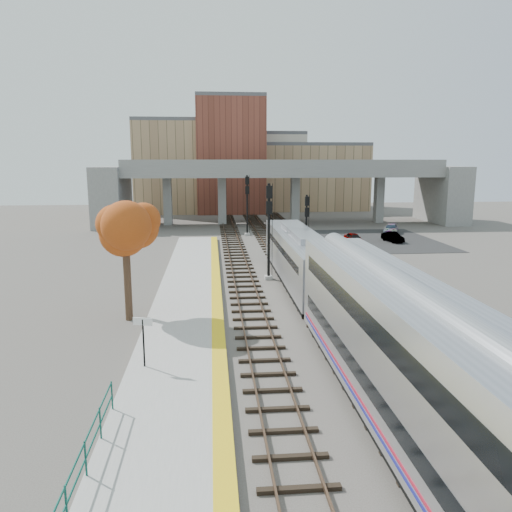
{
  "coord_description": "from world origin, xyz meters",
  "views": [
    {
      "loc": [
        -5.61,
        -29.58,
        9.49
      ],
      "look_at": [
        -2.38,
        6.41,
        2.5
      ],
      "focal_mm": 35.0,
      "sensor_mm": 36.0,
      "label": 1
    }
  ],
  "objects_px": {
    "tree": "(125,233)",
    "locomotive": "(300,256)",
    "car_a": "(354,238)",
    "car_b": "(393,237)",
    "signal_mast_far": "(247,205)",
    "car_c": "(391,229)",
    "coach": "(426,378)",
    "signal_mast_near": "(269,231)",
    "signal_mast_mid": "(306,232)"
  },
  "relations": [
    {
      "from": "signal_mast_far",
      "to": "tree",
      "type": "relative_size",
      "value": 1.06
    },
    {
      "from": "locomotive",
      "to": "coach",
      "type": "height_order",
      "value": "coach"
    },
    {
      "from": "tree",
      "to": "locomotive",
      "type": "bearing_deg",
      "value": 31.97
    },
    {
      "from": "coach",
      "to": "car_b",
      "type": "bearing_deg",
      "value": 70.93
    },
    {
      "from": "coach",
      "to": "tree",
      "type": "distance_m",
      "value": 19.42
    },
    {
      "from": "signal_mast_near",
      "to": "car_a",
      "type": "bearing_deg",
      "value": 54.56
    },
    {
      "from": "tree",
      "to": "car_b",
      "type": "xyz_separation_m",
      "value": [
        26.11,
        26.51,
        -4.71
      ]
    },
    {
      "from": "car_a",
      "to": "car_b",
      "type": "bearing_deg",
      "value": 0.52
    },
    {
      "from": "signal_mast_mid",
      "to": "signal_mast_near",
      "type": "bearing_deg",
      "value": -125.94
    },
    {
      "from": "car_a",
      "to": "signal_mast_mid",
      "type": "bearing_deg",
      "value": -131.26
    },
    {
      "from": "car_a",
      "to": "signal_mast_far",
      "type": "bearing_deg",
      "value": 142.06
    },
    {
      "from": "signal_mast_near",
      "to": "signal_mast_far",
      "type": "relative_size",
      "value": 1.01
    },
    {
      "from": "signal_mast_far",
      "to": "car_c",
      "type": "bearing_deg",
      "value": -0.03
    },
    {
      "from": "signal_mast_far",
      "to": "car_a",
      "type": "relative_size",
      "value": 2.21
    },
    {
      "from": "car_a",
      "to": "car_c",
      "type": "relative_size",
      "value": 0.84
    },
    {
      "from": "locomotive",
      "to": "signal_mast_mid",
      "type": "bearing_deg",
      "value": 75.68
    },
    {
      "from": "signal_mast_near",
      "to": "signal_mast_mid",
      "type": "xyz_separation_m",
      "value": [
        4.1,
        5.66,
        -0.89
      ]
    },
    {
      "from": "signal_mast_mid",
      "to": "car_a",
      "type": "xyz_separation_m",
      "value": [
        7.64,
        10.84,
        -2.41
      ]
    },
    {
      "from": "signal_mast_near",
      "to": "tree",
      "type": "height_order",
      "value": "signal_mast_near"
    },
    {
      "from": "coach",
      "to": "signal_mast_near",
      "type": "height_order",
      "value": "signal_mast_near"
    },
    {
      "from": "signal_mast_near",
      "to": "car_c",
      "type": "relative_size",
      "value": 1.87
    },
    {
      "from": "signal_mast_mid",
      "to": "car_c",
      "type": "bearing_deg",
      "value": 50.97
    },
    {
      "from": "car_a",
      "to": "car_c",
      "type": "bearing_deg",
      "value": 39.85
    },
    {
      "from": "car_c",
      "to": "car_a",
      "type": "bearing_deg",
      "value": -110.61
    },
    {
      "from": "signal_mast_far",
      "to": "locomotive",
      "type": "bearing_deg",
      "value": -85.38
    },
    {
      "from": "signal_mast_mid",
      "to": "tree",
      "type": "xyz_separation_m",
      "value": [
        -13.65,
        -15.11,
        2.27
      ]
    },
    {
      "from": "car_a",
      "to": "signal_mast_near",
      "type": "bearing_deg",
      "value": -131.52
    },
    {
      "from": "signal_mast_far",
      "to": "tree",
      "type": "height_order",
      "value": "signal_mast_far"
    },
    {
      "from": "car_a",
      "to": "coach",
      "type": "bearing_deg",
      "value": -109.23
    },
    {
      "from": "car_c",
      "to": "tree",
      "type": "bearing_deg",
      "value": -106.99
    },
    {
      "from": "coach",
      "to": "car_c",
      "type": "relative_size",
      "value": 6.1
    },
    {
      "from": "signal_mast_near",
      "to": "tree",
      "type": "distance_m",
      "value": 13.5
    },
    {
      "from": "coach",
      "to": "signal_mast_mid",
      "type": "relative_size",
      "value": 3.92
    },
    {
      "from": "car_b",
      "to": "signal_mast_far",
      "type": "bearing_deg",
      "value": 146.49
    },
    {
      "from": "locomotive",
      "to": "signal_mast_near",
      "type": "relative_size",
      "value": 2.48
    },
    {
      "from": "coach",
      "to": "car_b",
      "type": "xyz_separation_m",
      "value": [
        14.46,
        41.84,
        -2.2
      ]
    },
    {
      "from": "signal_mast_mid",
      "to": "car_c",
      "type": "distance_m",
      "value": 23.46
    },
    {
      "from": "coach",
      "to": "signal_mast_far",
      "type": "relative_size",
      "value": 3.29
    },
    {
      "from": "tree",
      "to": "car_c",
      "type": "xyz_separation_m",
      "value": [
        28.34,
        33.23,
        -4.67
      ]
    },
    {
      "from": "tree",
      "to": "signal_mast_near",
      "type": "bearing_deg",
      "value": 44.71
    },
    {
      "from": "car_a",
      "to": "car_b",
      "type": "distance_m",
      "value": 4.85
    },
    {
      "from": "tree",
      "to": "car_a",
      "type": "distance_m",
      "value": 33.89
    },
    {
      "from": "coach",
      "to": "car_a",
      "type": "xyz_separation_m",
      "value": [
        9.64,
        41.29,
        -2.17
      ]
    },
    {
      "from": "car_b",
      "to": "car_a",
      "type": "bearing_deg",
      "value": 175.23
    },
    {
      "from": "coach",
      "to": "car_c",
      "type": "distance_m",
      "value": 51.41
    },
    {
      "from": "locomotive",
      "to": "signal_mast_far",
      "type": "relative_size",
      "value": 2.51
    },
    {
      "from": "signal_mast_mid",
      "to": "signal_mast_far",
      "type": "bearing_deg",
      "value": 102.74
    },
    {
      "from": "locomotive",
      "to": "signal_mast_near",
      "type": "height_order",
      "value": "signal_mast_near"
    },
    {
      "from": "locomotive",
      "to": "coach",
      "type": "bearing_deg",
      "value": -90.0
    },
    {
      "from": "signal_mast_far",
      "to": "car_a",
      "type": "height_order",
      "value": "signal_mast_far"
    }
  ]
}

